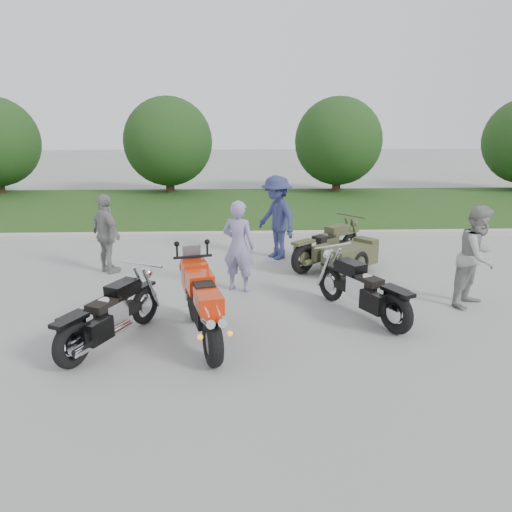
{
  "coord_description": "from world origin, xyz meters",
  "views": [
    {
      "loc": [
        -0.2,
        -7.48,
        3.35
      ],
      "look_at": [
        0.14,
        1.35,
        0.8
      ],
      "focal_mm": 35.0,
      "sensor_mm": 36.0,
      "label": 1
    }
  ],
  "objects_px": {
    "cruiser_right": "(365,292)",
    "person_stripe": "(239,246)",
    "sportbike_red": "(202,303)",
    "person_grey": "(477,256)",
    "cruiser_sidecar": "(339,253)",
    "person_back": "(107,234)",
    "person_denim": "(277,218)",
    "cruiser_left": "(108,318)"
  },
  "relations": [
    {
      "from": "sportbike_red",
      "to": "person_back",
      "type": "distance_m",
      "value": 4.2
    },
    {
      "from": "cruiser_sidecar",
      "to": "person_denim",
      "type": "distance_m",
      "value": 1.77
    },
    {
      "from": "person_stripe",
      "to": "person_grey",
      "type": "distance_m",
      "value": 4.31
    },
    {
      "from": "sportbike_red",
      "to": "person_denim",
      "type": "bearing_deg",
      "value": 58.35
    },
    {
      "from": "person_grey",
      "to": "person_denim",
      "type": "distance_m",
      "value": 4.56
    },
    {
      "from": "cruiser_right",
      "to": "person_grey",
      "type": "height_order",
      "value": "person_grey"
    },
    {
      "from": "cruiser_right",
      "to": "person_denim",
      "type": "bearing_deg",
      "value": 81.13
    },
    {
      "from": "sportbike_red",
      "to": "cruiser_right",
      "type": "height_order",
      "value": "sportbike_red"
    },
    {
      "from": "person_stripe",
      "to": "person_back",
      "type": "bearing_deg",
      "value": 0.26
    },
    {
      "from": "person_back",
      "to": "cruiser_left",
      "type": "bearing_deg",
      "value": 150.98
    },
    {
      "from": "cruiser_left",
      "to": "person_denim",
      "type": "distance_m",
      "value": 5.4
    },
    {
      "from": "person_grey",
      "to": "sportbike_red",
      "type": "bearing_deg",
      "value": 154.81
    },
    {
      "from": "cruiser_left",
      "to": "person_stripe",
      "type": "bearing_deg",
      "value": 77.14
    },
    {
      "from": "cruiser_right",
      "to": "person_denim",
      "type": "xyz_separation_m",
      "value": [
        -1.21,
        3.64,
        0.53
      ]
    },
    {
      "from": "person_back",
      "to": "person_denim",
      "type": "bearing_deg",
      "value": -118.01
    },
    {
      "from": "person_stripe",
      "to": "person_back",
      "type": "height_order",
      "value": "person_stripe"
    },
    {
      "from": "cruiser_sidecar",
      "to": "sportbike_red",
      "type": "bearing_deg",
      "value": -79.48
    },
    {
      "from": "cruiser_left",
      "to": "person_back",
      "type": "relative_size",
      "value": 1.22
    },
    {
      "from": "cruiser_right",
      "to": "person_back",
      "type": "height_order",
      "value": "person_back"
    },
    {
      "from": "person_denim",
      "to": "cruiser_sidecar",
      "type": "bearing_deg",
      "value": 19.3
    },
    {
      "from": "sportbike_red",
      "to": "cruiser_sidecar",
      "type": "distance_m",
      "value": 4.4
    },
    {
      "from": "sportbike_red",
      "to": "person_stripe",
      "type": "relative_size",
      "value": 1.27
    },
    {
      "from": "cruiser_right",
      "to": "cruiser_sidecar",
      "type": "distance_m",
      "value": 2.58
    },
    {
      "from": "person_stripe",
      "to": "person_denim",
      "type": "bearing_deg",
      "value": -88.39
    },
    {
      "from": "sportbike_red",
      "to": "person_stripe",
      "type": "height_order",
      "value": "person_stripe"
    },
    {
      "from": "person_stripe",
      "to": "person_back",
      "type": "relative_size",
      "value": 1.04
    },
    {
      "from": "cruiser_sidecar",
      "to": "person_grey",
      "type": "distance_m",
      "value": 2.93
    },
    {
      "from": "cruiser_sidecar",
      "to": "person_stripe",
      "type": "distance_m",
      "value": 2.51
    },
    {
      "from": "cruiser_right",
      "to": "person_stripe",
      "type": "relative_size",
      "value": 1.19
    },
    {
      "from": "person_stripe",
      "to": "person_denim",
      "type": "relative_size",
      "value": 0.91
    },
    {
      "from": "cruiser_left",
      "to": "person_denim",
      "type": "height_order",
      "value": "person_denim"
    },
    {
      "from": "person_stripe",
      "to": "cruiser_left",
      "type": "bearing_deg",
      "value": 74.49
    },
    {
      "from": "person_denim",
      "to": "person_back",
      "type": "relative_size",
      "value": 1.15
    },
    {
      "from": "person_denim",
      "to": "person_grey",
      "type": "bearing_deg",
      "value": 15.2
    },
    {
      "from": "sportbike_red",
      "to": "person_grey",
      "type": "height_order",
      "value": "person_grey"
    },
    {
      "from": "person_denim",
      "to": "person_back",
      "type": "height_order",
      "value": "person_denim"
    },
    {
      "from": "cruiser_sidecar",
      "to": "person_back",
      "type": "xyz_separation_m",
      "value": [
        -5.01,
        0.1,
        0.44
      ]
    },
    {
      "from": "sportbike_red",
      "to": "cruiser_right",
      "type": "bearing_deg",
      "value": 4.01
    },
    {
      "from": "cruiser_left",
      "to": "cruiser_right",
      "type": "distance_m",
      "value": 4.15
    },
    {
      "from": "cruiser_right",
      "to": "person_back",
      "type": "relative_size",
      "value": 1.24
    },
    {
      "from": "cruiser_left",
      "to": "cruiser_sidecar",
      "type": "height_order",
      "value": "cruiser_sidecar"
    },
    {
      "from": "person_stripe",
      "to": "sportbike_red",
      "type": "bearing_deg",
      "value": 100.54
    }
  ]
}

